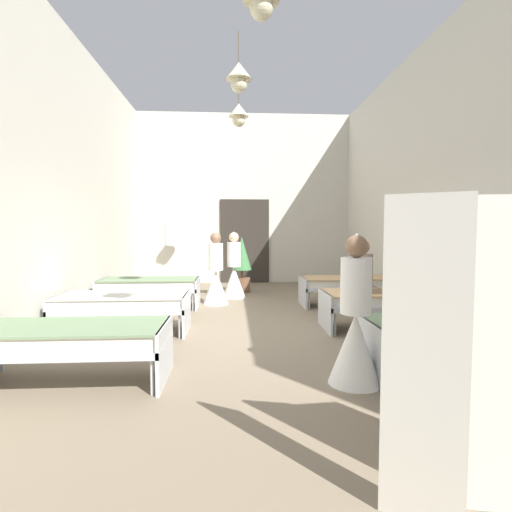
{
  "coord_description": "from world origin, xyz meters",
  "views": [
    {
      "loc": [
        -0.37,
        -5.84,
        1.52
      ],
      "look_at": [
        0.0,
        0.16,
        1.12
      ],
      "focal_mm": 27.61,
      "sensor_mm": 36.0,
      "label": 1
    }
  ],
  "objects_px": {
    "patient_seated_primary": "(362,272)",
    "potted_plant": "(242,261)",
    "bed_left_row_0": "(70,339)",
    "bed_left_row_1": "(123,303)",
    "bed_right_row_1": "(385,301)",
    "bed_left_row_2": "(150,285)",
    "bed_right_row_2": "(349,284)",
    "bed_right_row_0": "(455,333)",
    "nurse_near_aisle": "(234,274)",
    "nurse_far_aisle": "(355,331)",
    "privacy_screen": "(501,359)",
    "nurse_mid_aisle": "(216,278)"
  },
  "relations": [
    {
      "from": "bed_left_row_2",
      "to": "bed_right_row_2",
      "type": "relative_size",
      "value": 1.0
    },
    {
      "from": "bed_right_row_2",
      "to": "privacy_screen",
      "type": "height_order",
      "value": "privacy_screen"
    },
    {
      "from": "bed_right_row_0",
      "to": "potted_plant",
      "type": "distance_m",
      "value": 6.06
    },
    {
      "from": "nurse_near_aisle",
      "to": "privacy_screen",
      "type": "xyz_separation_m",
      "value": [
        1.35,
        -6.87,
        0.32
      ]
    },
    {
      "from": "bed_left_row_1",
      "to": "potted_plant",
      "type": "distance_m",
      "value": 4.22
    },
    {
      "from": "bed_right_row_0",
      "to": "nurse_near_aisle",
      "type": "bearing_deg",
      "value": 115.35
    },
    {
      "from": "potted_plant",
      "to": "privacy_screen",
      "type": "relative_size",
      "value": 0.8
    },
    {
      "from": "nurse_near_aisle",
      "to": "privacy_screen",
      "type": "bearing_deg",
      "value": -78.75
    },
    {
      "from": "bed_left_row_1",
      "to": "patient_seated_primary",
      "type": "bearing_deg",
      "value": 0.86
    },
    {
      "from": "bed_left_row_0",
      "to": "potted_plant",
      "type": "height_order",
      "value": "potted_plant"
    },
    {
      "from": "bed_right_row_2",
      "to": "nurse_mid_aisle",
      "type": "distance_m",
      "value": 2.69
    },
    {
      "from": "bed_left_row_1",
      "to": "bed_left_row_2",
      "type": "bearing_deg",
      "value": 90.0
    },
    {
      "from": "bed_right_row_2",
      "to": "bed_right_row_0",
      "type": "bearing_deg",
      "value": -90.0
    },
    {
      "from": "bed_right_row_1",
      "to": "bed_left_row_2",
      "type": "bearing_deg",
      "value": 154.33
    },
    {
      "from": "bed_left_row_0",
      "to": "bed_right_row_1",
      "type": "relative_size",
      "value": 1.0
    },
    {
      "from": "nurse_far_aisle",
      "to": "potted_plant",
      "type": "height_order",
      "value": "nurse_far_aisle"
    },
    {
      "from": "bed_left_row_0",
      "to": "nurse_near_aisle",
      "type": "height_order",
      "value": "nurse_near_aisle"
    },
    {
      "from": "bed_left_row_2",
      "to": "potted_plant",
      "type": "height_order",
      "value": "potted_plant"
    },
    {
      "from": "bed_right_row_0",
      "to": "nurse_near_aisle",
      "type": "xyz_separation_m",
      "value": [
        -2.3,
        4.85,
        0.09
      ]
    },
    {
      "from": "bed_left_row_0",
      "to": "bed_right_row_1",
      "type": "height_order",
      "value": "same"
    },
    {
      "from": "bed_left_row_0",
      "to": "nurse_near_aisle",
      "type": "distance_m",
      "value": 5.13
    },
    {
      "from": "nurse_near_aisle",
      "to": "patient_seated_primary",
      "type": "xyz_separation_m",
      "value": [
        1.95,
        -2.9,
        0.34
      ]
    },
    {
      "from": "bed_right_row_2",
      "to": "nurse_mid_aisle",
      "type": "relative_size",
      "value": 1.28
    },
    {
      "from": "patient_seated_primary",
      "to": "privacy_screen",
      "type": "xyz_separation_m",
      "value": [
        -0.6,
        -3.97,
        -0.02
      ]
    },
    {
      "from": "bed_left_row_2",
      "to": "bed_right_row_2",
      "type": "xyz_separation_m",
      "value": [
        3.95,
        0.0,
        0.0
      ]
    },
    {
      "from": "bed_left_row_0",
      "to": "potted_plant",
      "type": "xyz_separation_m",
      "value": [
        1.85,
        5.68,
        0.32
      ]
    },
    {
      "from": "bed_left_row_2",
      "to": "nurse_far_aisle",
      "type": "distance_m",
      "value": 4.89
    },
    {
      "from": "potted_plant",
      "to": "patient_seated_primary",
      "type": "bearing_deg",
      "value": -64.79
    },
    {
      "from": "bed_right_row_1",
      "to": "bed_left_row_2",
      "type": "xyz_separation_m",
      "value": [
        -3.95,
        1.9,
        0.0
      ]
    },
    {
      "from": "bed_left_row_1",
      "to": "bed_right_row_2",
      "type": "xyz_separation_m",
      "value": [
        3.95,
        1.9,
        0.0
      ]
    },
    {
      "from": "bed_left_row_1",
      "to": "patient_seated_primary",
      "type": "height_order",
      "value": "patient_seated_primary"
    },
    {
      "from": "bed_left_row_2",
      "to": "privacy_screen",
      "type": "height_order",
      "value": "privacy_screen"
    },
    {
      "from": "patient_seated_primary",
      "to": "potted_plant",
      "type": "bearing_deg",
      "value": 115.21
    },
    {
      "from": "bed_left_row_1",
      "to": "patient_seated_primary",
      "type": "xyz_separation_m",
      "value": [
        3.6,
        0.05,
        0.43
      ]
    },
    {
      "from": "nurse_mid_aisle",
      "to": "potted_plant",
      "type": "xyz_separation_m",
      "value": [
        0.57,
        1.57,
        0.23
      ]
    },
    {
      "from": "patient_seated_primary",
      "to": "privacy_screen",
      "type": "height_order",
      "value": "privacy_screen"
    },
    {
      "from": "nurse_near_aisle",
      "to": "nurse_far_aisle",
      "type": "height_order",
      "value": "same"
    },
    {
      "from": "bed_left_row_2",
      "to": "bed_right_row_2",
      "type": "height_order",
      "value": "same"
    },
    {
      "from": "bed_left_row_2",
      "to": "nurse_near_aisle",
      "type": "distance_m",
      "value": 1.96
    },
    {
      "from": "bed_right_row_1",
      "to": "privacy_screen",
      "type": "bearing_deg",
      "value": -103.62
    },
    {
      "from": "bed_left_row_1",
      "to": "patient_seated_primary",
      "type": "distance_m",
      "value": 3.63
    },
    {
      "from": "bed_left_row_0",
      "to": "nurse_mid_aisle",
      "type": "height_order",
      "value": "nurse_mid_aisle"
    },
    {
      "from": "bed_right_row_1",
      "to": "potted_plant",
      "type": "height_order",
      "value": "potted_plant"
    },
    {
      "from": "bed_left_row_0",
      "to": "bed_left_row_1",
      "type": "relative_size",
      "value": 1.0
    },
    {
      "from": "bed_left_row_0",
      "to": "privacy_screen",
      "type": "distance_m",
      "value": 3.64
    },
    {
      "from": "bed_left_row_1",
      "to": "nurse_mid_aisle",
      "type": "bearing_deg",
      "value": 59.91
    },
    {
      "from": "bed_left_row_0",
      "to": "bed_right_row_2",
      "type": "relative_size",
      "value": 1.0
    },
    {
      "from": "bed_left_row_1",
      "to": "nurse_mid_aisle",
      "type": "distance_m",
      "value": 2.55
    },
    {
      "from": "bed_right_row_2",
      "to": "bed_right_row_1",
      "type": "bearing_deg",
      "value": -90.0
    },
    {
      "from": "nurse_mid_aisle",
      "to": "potted_plant",
      "type": "height_order",
      "value": "nurse_mid_aisle"
    }
  ]
}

